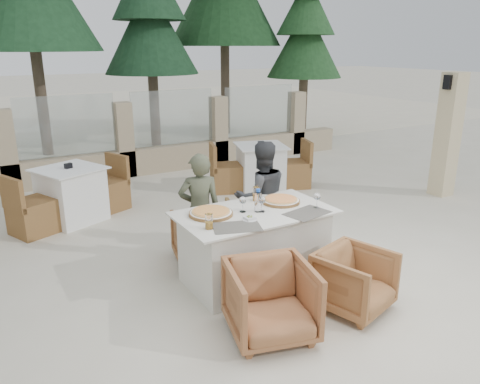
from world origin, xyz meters
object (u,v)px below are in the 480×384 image
armchair_near_right (354,281)px  bg_table_a (72,195)px  wine_glass_centre (243,203)px  wine_glass_near (262,203)px  armchair_far_right (255,224)px  pizza_left (211,212)px  bg_table_b (261,167)px  wine_glass_corner (317,200)px  water_bottle (258,200)px  dining_table (254,246)px  olive_dish (250,218)px  armchair_far_left (202,237)px  armchair_near_left (271,301)px  beer_glass_right (256,194)px  diner_right (261,197)px  beer_glass_left (209,221)px  pizza_right (281,200)px  diner_left (200,210)px

armchair_near_right → bg_table_a: 4.17m
wine_glass_centre → wine_glass_near: size_ratio=1.00×
armchair_far_right → wine_glass_centre: bearing=67.2°
armchair_far_right → pizza_left: bearing=50.9°
bg_table_b → wine_glass_corner: bearing=-94.2°
armchair_far_right → water_bottle: bearing=77.5°
armchair_near_right → bg_table_b: size_ratio=0.39×
dining_table → olive_dish: 0.47m
dining_table → armchair_far_left: dining_table is taller
dining_table → bg_table_b: size_ratio=0.98×
armchair_near_left → armchair_near_right: (0.91, -0.05, -0.03)m
wine_glass_near → bg_table_b: 3.37m
wine_glass_centre → wine_glass_near: 0.19m
beer_glass_right → diner_right: bearing=49.2°
armchair_near_right → bg_table_b: (1.36, 3.74, 0.09)m
beer_glass_left → armchair_near_right: size_ratio=0.22×
wine_glass_near → beer_glass_right: wine_glass_near is taller
pizza_right → armchair_near_left: size_ratio=0.57×
pizza_right → bg_table_a: (-1.69, 2.70, -0.41)m
diner_left → armchair_near_right: bearing=135.9°
armchair_near_left → armchair_near_right: bearing=11.9°
armchair_far_left → diner_left: 0.37m
armchair_far_left → bg_table_b: (2.13, 2.07, 0.10)m
bg_table_a → beer_glass_right: bearing=-82.1°
water_bottle → diner_right: bearing=54.4°
pizza_left → diner_left: (0.12, 0.50, -0.15)m
pizza_left → bg_table_a: (-0.85, 2.67, -0.41)m
armchair_near_left → bg_table_b: (2.27, 3.69, 0.06)m
water_bottle → wine_glass_near: (0.03, -0.02, -0.03)m
pizza_right → armchair_far_left: pizza_right is taller
diner_right → bg_table_a: diner_right is taller
olive_dish → armchair_far_right: 1.20m
water_bottle → bg_table_a: 3.15m
armchair_far_right → bg_table_a: 2.72m
beer_glass_left → beer_glass_right: beer_glass_right is taller
armchair_far_right → armchair_near_right: size_ratio=1.02×
wine_glass_centre → wine_glass_corner: same height
armchair_far_right → dining_table: bearing=75.3°
armchair_far_left → bg_table_a: (-1.02, 2.10, 0.10)m
pizza_left → dining_table: bearing=-17.8°
armchair_near_right → bg_table_a: (-1.79, 3.77, 0.09)m
olive_dish → bg_table_a: olive_dish is taller
wine_glass_near → diner_right: (0.41, 0.64, -0.19)m
beer_glass_right → armchair_near_right: beer_glass_right is taller
pizza_right → olive_dish: (-0.57, -0.28, -0.00)m
wine_glass_near → armchair_near_left: wine_glass_near is taller
diner_left → water_bottle: bearing=136.9°
pizza_right → beer_glass_left: beer_glass_left is taller
dining_table → pizza_left: size_ratio=3.63×
diner_right → armchair_far_left: bearing=5.1°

